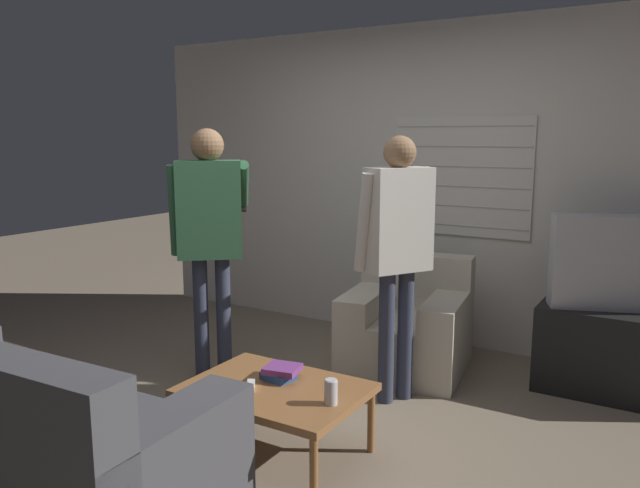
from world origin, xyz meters
The scene contains 12 objects.
ground_plane centered at (0.00, 0.00, 0.00)m, with size 16.00×16.00×0.00m, color #7F705B.
wall_back centered at (0.01, 2.03, 1.28)m, with size 5.20×0.08×2.55m.
couch_blue centered at (-0.64, -1.21, 0.31)m, with size 2.04×0.97×0.87m.
armchair_beige centered at (0.25, 1.32, 0.31)m, with size 0.94×0.93×0.80m.
coffee_table centered at (0.16, -0.23, 0.35)m, with size 0.91×0.66×0.38m.
tv_stand centered at (1.58, 1.59, 0.29)m, with size 0.91×0.55×0.57m.
tv centered at (1.57, 1.59, 0.87)m, with size 0.85×0.48×0.61m.
person_left_standing centered at (-0.81, 0.41, 1.10)m, with size 0.52×0.82×1.72m.
person_right_standing centered at (0.40, 0.75, 1.06)m, with size 0.58×0.75×1.68m.
book_stack centered at (0.13, -0.14, 0.42)m, with size 0.21×0.19×0.07m.
soda_can centered at (0.52, -0.27, 0.45)m, with size 0.07×0.07×0.13m.
spare_remote centered at (0.06, -0.31, 0.40)m, with size 0.11×0.13×0.02m.
Camera 1 is at (1.95, -2.75, 1.67)m, focal length 35.00 mm.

